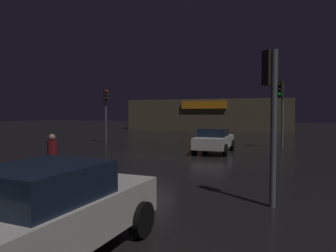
{
  "coord_description": "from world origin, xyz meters",
  "views": [
    {
      "loc": [
        6.52,
        -14.93,
        2.38
      ],
      "look_at": [
        -1.57,
        7.1,
        1.33
      ],
      "focal_mm": 33.4,
      "sensor_mm": 36.0,
      "label": 1
    }
  ],
  "objects": [
    {
      "name": "traffic_signal_main",
      "position": [
        6.24,
        -6.69,
        2.75
      ],
      "size": [
        0.42,
        0.42,
        3.92
      ],
      "color": "#595B60",
      "rests_on": "ground"
    },
    {
      "name": "pedestrian",
      "position": [
        -0.73,
        -6.48,
        0.95
      ],
      "size": [
        0.46,
        0.46,
        1.64
      ],
      "color": "black",
      "rests_on": "ground"
    },
    {
      "name": "store_building",
      "position": [
        -2.94,
        28.78,
        2.03
      ],
      "size": [
        21.6,
        9.72,
        4.05
      ],
      "color": "brown",
      "rests_on": "ground"
    },
    {
      "name": "car_near",
      "position": [
        2.78,
        3.06,
        0.74
      ],
      "size": [
        1.94,
        3.97,
        1.44
      ],
      "color": "silver",
      "rests_on": "ground"
    },
    {
      "name": "car_far",
      "position": [
        3.1,
        -10.92,
        0.81
      ],
      "size": [
        2.11,
        4.0,
        1.57
      ],
      "color": "silver",
      "rests_on": "ground"
    },
    {
      "name": "traffic_signal_cross_right",
      "position": [
        6.44,
        6.65,
        3.04
      ],
      "size": [
        0.42,
        0.42,
        4.35
      ],
      "color": "#595B60",
      "rests_on": "ground"
    },
    {
      "name": "traffic_signal_opposite",
      "position": [
        -6.38,
        6.23,
        3.03
      ],
      "size": [
        0.42,
        0.42,
        4.15
      ],
      "color": "#595B60",
      "rests_on": "ground"
    },
    {
      "name": "ground_plane",
      "position": [
        0.0,
        0.0,
        0.0
      ],
      "size": [
        120.0,
        120.0,
        0.0
      ],
      "primitive_type": "plane",
      "color": "black"
    },
    {
      "name": "bollard_kerb_b",
      "position": [
        2.02,
        8.86,
        0.53
      ],
      "size": [
        0.1,
        0.1,
        1.07
      ],
      "primitive_type": "cylinder",
      "color": "#595B60",
      "rests_on": "ground"
    }
  ]
}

